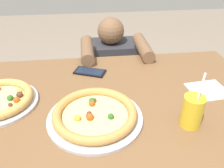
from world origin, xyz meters
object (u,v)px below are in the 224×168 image
(drink_cup_colored, at_px, (192,111))
(cell_phone, at_px, (90,72))
(diner_seated, at_px, (111,84))
(pizza_near, at_px, (95,115))

(drink_cup_colored, bearing_deg, cell_phone, 129.25)
(diner_seated, bearing_deg, drink_cup_colored, -77.28)
(drink_cup_colored, bearing_deg, pizza_near, 168.61)
(pizza_near, bearing_deg, diner_seated, 79.20)
(drink_cup_colored, relative_size, cell_phone, 1.25)
(drink_cup_colored, xyz_separation_m, diner_seated, (-0.19, 0.83, -0.40))
(pizza_near, height_order, diner_seated, diner_seated)
(pizza_near, xyz_separation_m, cell_phone, (-0.01, 0.35, -0.02))
(pizza_near, distance_m, cell_phone, 0.35)
(cell_phone, bearing_deg, diner_seated, 69.96)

